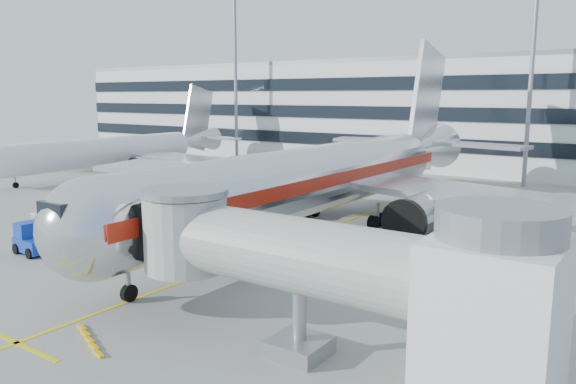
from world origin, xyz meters
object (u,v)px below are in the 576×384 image
Objects in this scene: cargo_container_left at (77,236)px; cargo_container_front at (47,226)px; baggage_tug at (32,240)px; belt_loader at (124,239)px; main_jet at (329,175)px; ramp_worker at (117,225)px; cargo_container_right at (157,215)px.

cargo_container_front is (-4.27, 0.49, 0.09)m from cargo_container_left.
cargo_container_front is at bearing 134.62° from baggage_tug.
belt_loader is 5.91m from baggage_tug.
ramp_worker is at bearing -134.10° from main_jet.
cargo_container_left is (-11.00, -15.16, -3.38)m from main_jet.
belt_loader is at bearing 37.08° from cargo_container_left.
cargo_container_right is at bearing 97.96° from cargo_container_left.
cargo_container_left is at bearing -125.97° from main_jet.
main_jet is at bearing 54.83° from baggage_tug.
ramp_worker is at bearing 79.04° from baggage_tug.
main_jet reaches higher than belt_loader.
baggage_tug is at bearing -119.81° from cargo_container_left.
ramp_worker is at bearing 93.65° from cargo_container_left.
cargo_container_front is at bearing -168.01° from belt_loader.
ramp_worker reaches higher than cargo_container_left.
belt_loader is 2.80× the size of cargo_container_right.
cargo_container_front reaches higher than cargo_container_right.
baggage_tug is at bearing -45.38° from cargo_container_front.
main_jet reaches higher than cargo_container_right.
cargo_container_front is 5.08m from ramp_worker.
belt_loader is 7.40m from cargo_container_right.
main_jet reaches higher than cargo_container_left.
cargo_container_left is 8.41m from cargo_container_right.
cargo_container_left is at bearing -142.84° from ramp_worker.
baggage_tug is 1.54× the size of ramp_worker.
cargo_container_right is (-12.17, -6.83, -3.45)m from main_jet.
cargo_container_left is 1.10× the size of ramp_worker.
main_jet is 16.08m from belt_loader.
main_jet reaches higher than cargo_container_front.
cargo_container_front reaches higher than cargo_container_left.
main_jet is 17.82× the size of baggage_tug.
cargo_container_front is (-2.88, 2.92, 0.04)m from baggage_tug.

